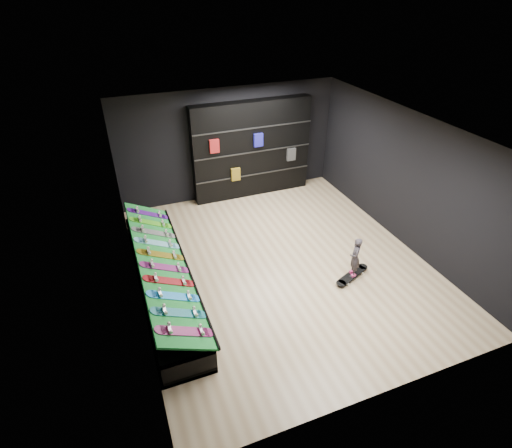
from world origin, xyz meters
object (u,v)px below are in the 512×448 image
object	(u,v)px
display_rack	(163,281)
back_shelving	(252,150)
child	(354,264)
floor_skateboard	(352,276)

from	to	relation	value
display_rack	back_shelving	world-z (taller)	back_shelving
display_rack	child	distance (m)	3.87
back_shelving	floor_skateboard	bearing A→B (deg)	-82.16
display_rack	floor_skateboard	world-z (taller)	display_rack
back_shelving	child	size ratio (longest dim) A/B	6.24
back_shelving	floor_skateboard	size ratio (longest dim) A/B	3.37
back_shelving	floor_skateboard	distance (m)	4.55
back_shelving	child	xyz separation A→B (m)	(0.60, -4.33, -0.97)
child	display_rack	bearing A→B (deg)	-76.24
back_shelving	display_rack	bearing A→B (deg)	-133.36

